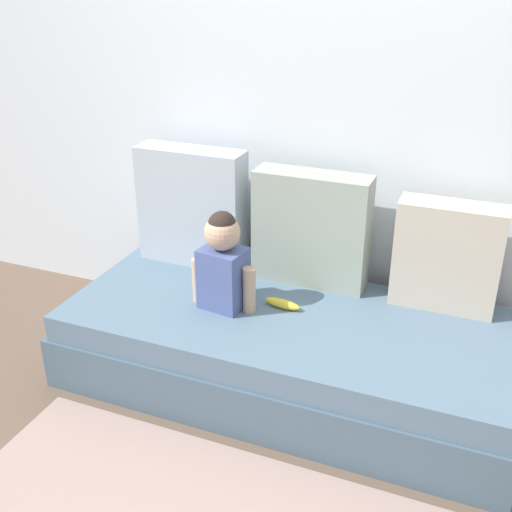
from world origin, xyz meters
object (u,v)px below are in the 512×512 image
throw_pillow_right (447,256)px  couch (285,349)px  toddler (223,261)px  throw_pillow_left (192,206)px  throw_pillow_center (311,229)px  banana (283,304)px

throw_pillow_right → couch: bearing=-151.5°
couch → toddler: (-0.28, -0.04, 0.40)m
throw_pillow_left → throw_pillow_right: size_ratio=1.22×
throw_pillow_center → throw_pillow_right: throw_pillow_center is taller
couch → banana: banana is taller
throw_pillow_right → toddler: (-0.88, -0.36, -0.02)m
throw_pillow_center → throw_pillow_right: (0.61, 0.00, -0.03)m
throw_pillow_right → throw_pillow_left: bearing=180.0°
throw_pillow_center → throw_pillow_left: bearing=180.0°
throw_pillow_center → toddler: size_ratio=1.20×
throw_pillow_right → throw_pillow_center: bearing=180.0°
couch → banana: size_ratio=11.52×
couch → throw_pillow_center: throw_pillow_center is taller
couch → toddler: toddler is taller
couch → throw_pillow_left: bearing=151.5°
couch → throw_pillow_left: size_ratio=3.39×
throw_pillow_center → banana: size_ratio=3.12×
throw_pillow_center → toddler: 0.46m
throw_pillow_right → banana: (-0.64, -0.29, -0.22)m
couch → throw_pillow_left: (-0.61, 0.33, 0.47)m
couch → throw_pillow_left: 0.84m
throw_pillow_right → banana: bearing=-155.7°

